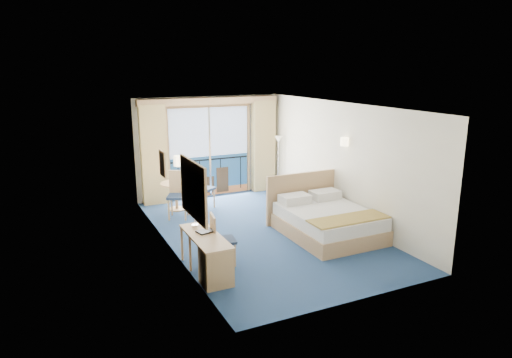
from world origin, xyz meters
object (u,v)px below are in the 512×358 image
desk (214,261)px  table_chair_b (178,191)px  floor_lamp (278,150)px  nightstand (315,201)px  armchair (293,192)px  round_table (176,189)px  desk_chair (219,237)px  table_chair_a (201,186)px  bed (326,220)px

desk → table_chair_b: bearing=83.0°
floor_lamp → desk: floor_lamp is taller
table_chair_b → nightstand: bearing=5.6°
nightstand → table_chair_b: 3.28m
armchair → round_table: 2.90m
desk_chair → table_chair_a: size_ratio=0.90×
floor_lamp → round_table: size_ratio=2.09×
desk → floor_lamp: bearing=51.1°
desk_chair → table_chair_b: table_chair_b is taller
floor_lamp → armchair: bearing=-102.6°
floor_lamp → bed: bearing=-101.0°
nightstand → floor_lamp: 2.20m
bed → floor_lamp: floor_lamp is taller
armchair → round_table: bearing=-33.9°
nightstand → floor_lamp: bearing=88.6°
bed → desk: bed is taller
floor_lamp → round_table: floor_lamp is taller
armchair → table_chair_a: bearing=-33.3°
floor_lamp → table_chair_b: floor_lamp is taller
bed → table_chair_a: (-1.80, 2.81, 0.27)m
nightstand → table_chair_b: (-3.07, 1.11, 0.33)m
round_table → bed: bearing=-52.2°
nightstand → armchair: bearing=110.6°
bed → table_chair_b: 3.52m
bed → nightstand: bearing=66.2°
bed → armchair: size_ratio=2.57×
desk → table_chair_b: 3.55m
armchair → desk: bearing=29.7°
floor_lamp → table_chair_a: (-2.45, -0.57, -0.62)m
nightstand → desk_chair: bearing=-150.3°
bed → table_chair_b: size_ratio=1.96×
nightstand → floor_lamp: (0.05, 2.00, 0.92)m
desk → nightstand: bearing=34.5°
desk_chair → nightstand: bearing=-50.6°
armchair → floor_lamp: floor_lamp is taller
armchair → table_chair_b: (-2.82, 0.45, 0.24)m
round_table → table_chair_a: (0.57, -0.24, 0.07)m
desk → desk_chair: size_ratio=1.53×
bed → table_chair_b: bearing=134.7°
armchair → round_table: (-2.72, 1.01, 0.14)m
desk → table_chair_b: table_chair_b is taller
bed → table_chair_a: bearing=122.6°
desk_chair → table_chair_a: table_chair_a is taller
nightstand → round_table: 3.42m
bed → desk_chair: size_ratio=2.27×
floor_lamp → table_chair_a: 2.59m
nightstand → round_table: (-2.97, 1.67, 0.23)m
armchair → desk_chair: (-2.93, -2.47, 0.15)m
bed → nightstand: size_ratio=3.74×
desk_chair → round_table: 3.49m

